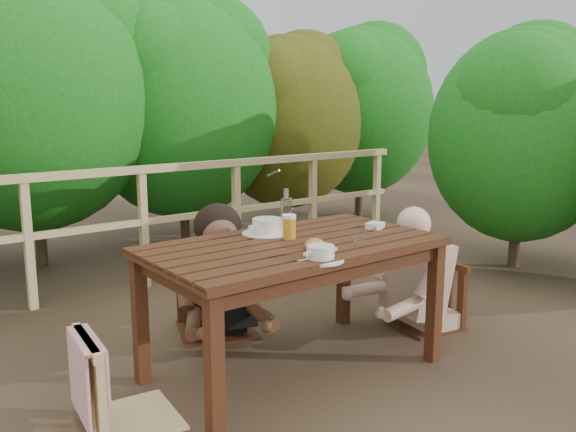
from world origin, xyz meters
TOP-DOWN VIEW (x-y plane):
  - ground at (0.00, 0.00)m, footprint 60.00×60.00m
  - table at (0.00, 0.00)m, footprint 1.62×0.91m
  - chair_left at (-0.96, 0.04)m, footprint 0.48×0.48m
  - chair_far at (-0.04, 0.79)m, footprint 0.63×0.63m
  - chair_right at (1.15, 0.01)m, footprint 0.49×0.49m
  - woman at (-0.04, 0.81)m, footprint 0.75×0.82m
  - diner_right at (1.18, 0.01)m, footprint 0.78×0.67m
  - railing at (0.00, 2.00)m, footprint 5.60×0.10m
  - hedge_row at (0.40, 3.20)m, footprint 6.60×1.60m
  - soup_near at (-0.11, -0.35)m, footprint 0.24×0.24m
  - soup_far at (0.02, 0.27)m, footprint 0.30×0.30m
  - bread_roll at (0.00, -0.18)m, footprint 0.12×0.09m
  - beer_glass at (0.03, 0.08)m, footprint 0.08×0.08m
  - bottle at (0.09, 0.18)m, footprint 0.07×0.07m
  - tumbler at (0.23, -0.29)m, footprint 0.06×0.06m
  - butter_tub at (0.61, -0.02)m, footprint 0.14×0.12m

SIDE VIEW (x-z plane):
  - ground at x=0.00m, z-range 0.00..0.00m
  - table at x=0.00m, z-range 0.00..0.75m
  - chair_right at x=1.15m, z-range 0.00..0.84m
  - chair_left at x=-0.96m, z-range 0.00..0.88m
  - chair_far at x=-0.04m, z-range 0.00..1.00m
  - railing at x=0.00m, z-range 0.00..1.01m
  - woman at x=-0.04m, z-range 0.00..1.36m
  - diner_right at x=1.18m, z-range 0.00..1.38m
  - butter_tub at x=0.61m, z-range 0.75..0.80m
  - bread_roll at x=0.00m, z-range 0.75..0.81m
  - tumbler at x=0.23m, z-range 0.75..0.82m
  - soup_near at x=-0.11m, z-range 0.75..0.83m
  - soup_far at x=0.02m, z-range 0.75..0.85m
  - beer_glass at x=0.03m, z-range 0.75..0.90m
  - bottle at x=0.09m, z-range 0.75..1.03m
  - hedge_row at x=0.40m, z-range 0.00..3.80m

